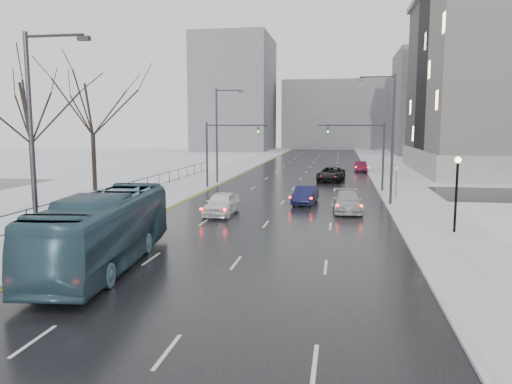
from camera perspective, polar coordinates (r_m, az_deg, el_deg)
The scene contains 24 objects.
road at distance 59.79m, azimuth 5.27°, elevation 1.66°, with size 16.00×150.00×0.04m, color black.
cross_road at distance 47.91m, azimuth 4.15°, elevation 0.21°, with size 130.00×10.00×0.04m, color black.
sidewalk_left at distance 61.48m, azimuth -4.54°, elevation 1.89°, with size 5.00×150.00×0.16m, color silver.
sidewalk_right at distance 59.91m, azimuth 15.34°, elevation 1.49°, with size 5.00×150.00×0.16m, color silver.
park_strip at distance 64.47m, azimuth -12.75°, elevation 1.97°, with size 14.00×150.00×0.12m, color white.
tree_park_d at distance 40.58m, azimuth -23.90°, elevation -1.79°, with size 8.75×8.75×12.50m, color black, non-canonical shape.
tree_park_e at distance 49.30m, azimuth -17.89°, elevation 0.04°, with size 9.45×9.45×13.50m, color black, non-canonical shape.
iron_fence at distance 34.56m, azimuth -20.99°, elevation -1.65°, with size 0.06×70.00×1.30m.
streetlight_r_mid at distance 39.47m, azimuth 15.04°, elevation 6.55°, with size 2.95×0.25×10.00m.
streetlight_l_near at distance 23.12m, azimuth -23.82°, elevation 5.62°, with size 2.95×0.25×10.00m.
streetlight_l_far at distance 52.86m, azimuth -4.27°, elevation 6.98°, with size 2.95×0.25×10.00m.
lamppost_r_mid at distance 30.17m, azimuth 21.97°, elevation 0.93°, with size 0.36×0.36×4.28m.
mast_signal_right at distance 47.42m, azimuth 13.08°, elevation 4.91°, with size 6.10×0.33×6.50m.
mast_signal_left at distance 48.81m, azimuth -4.43°, elevation 5.16°, with size 6.10×0.33×6.50m.
no_uturn_sign at distance 43.72m, azimuth 15.76°, elevation 2.24°, with size 0.60×0.06×2.70m.
bldg_far_right at distance 116.78m, azimuth 21.57°, elevation 9.43°, with size 24.00×20.00×22.00m, color slate.
bldg_far_left at distance 127.35m, azimuth -2.41°, elevation 11.10°, with size 18.00×22.00×28.00m, color slate.
bldg_far_center at distance 139.33m, azimuth 9.57°, elevation 8.64°, with size 30.00×18.00×18.00m, color slate.
bus at distance 22.79m, azimuth -16.89°, elevation -4.16°, with size 2.69×11.52×3.21m, color #355768.
sedan_center_near at distance 34.45m, azimuth -3.95°, elevation -1.32°, with size 1.87×4.65×1.58m, color white.
sedan_right_near at distance 39.43m, azimuth 5.66°, elevation -0.34°, with size 1.49×4.27×1.41m, color #14173E.
sedan_right_cross at distance 55.99m, azimuth 8.57°, elevation 2.04°, with size 2.63×5.70×1.58m, color black.
sedan_right_far at distance 36.34m, azimuth 10.41°, elevation -1.07°, with size 2.03×4.99×1.45m, color #A7A8AC.
sedan_right_distant at distance 68.47m, azimuth 11.89°, elevation 2.87°, with size 1.44×4.13×1.36m, color #560E2B.
Camera 1 is at (4.55, 0.70, 6.15)m, focal length 35.00 mm.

